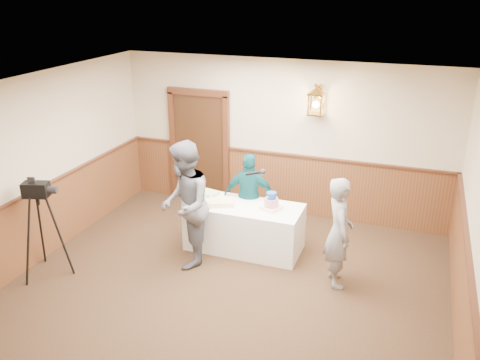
# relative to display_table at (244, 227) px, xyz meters

# --- Properties ---
(ground) EXTENTS (7.00, 7.00, 0.00)m
(ground) POSITION_rel_display_table_xyz_m (0.15, -1.90, -0.38)
(ground) COLOR #301D12
(ground) RESTS_ON ground
(room_shell) EXTENTS (6.02, 7.02, 2.81)m
(room_shell) POSITION_rel_display_table_xyz_m (0.10, -1.45, 1.15)
(room_shell) COLOR beige
(room_shell) RESTS_ON ground
(display_table) EXTENTS (1.80, 0.80, 0.75)m
(display_table) POSITION_rel_display_table_xyz_m (0.00, 0.00, 0.00)
(display_table) COLOR white
(display_table) RESTS_ON ground
(tiered_cake) EXTENTS (0.35, 0.35, 0.28)m
(tiered_cake) POSITION_rel_display_table_xyz_m (0.43, 0.01, 0.48)
(tiered_cake) COLOR #FFE9C6
(tiered_cake) RESTS_ON display_table
(sheet_cake_yellow) EXTENTS (0.46, 0.41, 0.08)m
(sheet_cake_yellow) POSITION_rel_display_table_xyz_m (-0.35, -0.10, 0.41)
(sheet_cake_yellow) COLOR #F8D894
(sheet_cake_yellow) RESTS_ON display_table
(sheet_cake_green) EXTENTS (0.33, 0.29, 0.07)m
(sheet_cake_green) POSITION_rel_display_table_xyz_m (-0.68, 0.17, 0.41)
(sheet_cake_green) COLOR #96C188
(sheet_cake_green) RESTS_ON display_table
(interviewer) EXTENTS (1.65, 1.13, 1.91)m
(interviewer) POSITION_rel_display_table_xyz_m (-0.67, -0.71, 0.58)
(interviewer) COLOR #5A5A63
(interviewer) RESTS_ON ground
(baker) EXTENTS (0.58, 0.68, 1.60)m
(baker) POSITION_rel_display_table_xyz_m (1.55, -0.50, 0.42)
(baker) COLOR gray
(baker) RESTS_ON ground
(assistant_p) EXTENTS (0.91, 0.49, 1.47)m
(assistant_p) POSITION_rel_display_table_xyz_m (-0.04, 0.37, 0.36)
(assistant_p) COLOR #0F4C52
(assistant_p) RESTS_ON ground
(tv_camera_rig) EXTENTS (0.56, 0.52, 1.43)m
(tv_camera_rig) POSITION_rel_display_table_xyz_m (-2.45, -1.70, 0.27)
(tv_camera_rig) COLOR black
(tv_camera_rig) RESTS_ON ground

